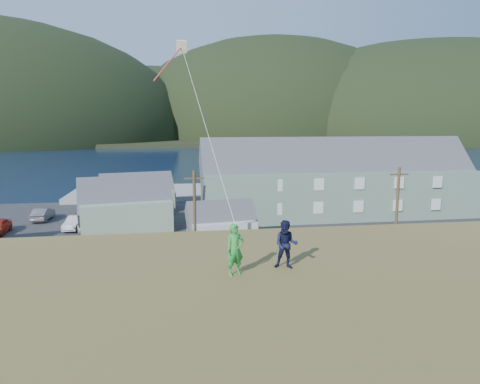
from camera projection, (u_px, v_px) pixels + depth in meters
The scene contains 15 objects.
ground at pixel (201, 281), 33.02m from camera, with size 900.00×900.00×0.00m, color #0A1638.
grass_strip at pixel (202, 290), 31.06m from camera, with size 110.00×8.00×0.10m, color #4C3D19.
waterfront_lot at pixel (193, 227), 49.62m from camera, with size 72.00×36.00×0.12m, color #28282B.
wharf at pixel (152, 193), 71.19m from camera, with size 26.00×14.00×0.90m, color gray.
far_shore at pixel (181, 135), 355.26m from camera, with size 900.00×320.00×2.00m, color black.
far_hills at pixel (230, 136), 310.58m from camera, with size 760.00×265.00×143.00m.
lodge at pixel (336, 180), 55.44m from camera, with size 35.19×10.34×12.33m.
shed_palegreen_near at pixel (126, 206), 47.96m from camera, with size 11.09×8.11×7.34m.
shed_white at pixel (221, 225), 42.32m from camera, with size 7.28×5.33×5.34m.
shed_palegreen_far at pixel (137, 194), 57.90m from camera, with size 10.61×7.45×6.49m.
utility_poles at pixel (194, 223), 33.74m from camera, with size 34.28×0.24×8.38m.
parked_cars at pixel (108, 216), 51.62m from camera, with size 27.58×12.89×1.58m.
kite_flyer_green at pixel (235, 250), 13.83m from camera, with size 0.62×0.41×1.70m, color green.
kite_flyer_navy at pixel (286, 244), 14.47m from camera, with size 0.81×0.63×1.66m, color #131634.
kite_rig at pixel (180, 51), 19.76m from camera, with size 1.38×4.16×10.44m.
Camera 1 is at (-1.41, -31.58, 12.13)m, focal length 32.00 mm.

